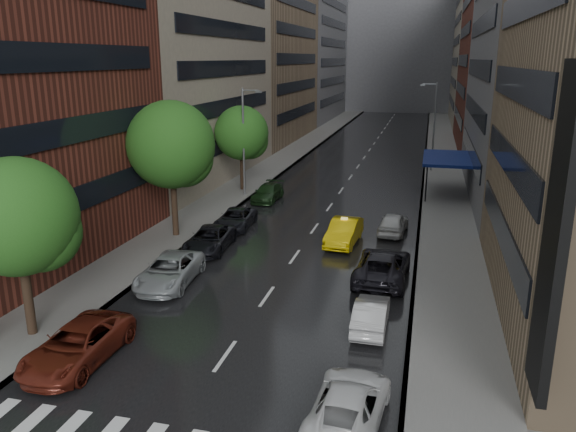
% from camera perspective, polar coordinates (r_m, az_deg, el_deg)
% --- Properties ---
extents(ground, '(220.00, 220.00, 0.00)m').
position_cam_1_polar(ground, '(20.20, -10.57, -19.29)').
color(ground, gray).
rests_on(ground, ground).
extents(road, '(14.00, 140.00, 0.01)m').
position_cam_1_polar(road, '(66.31, 7.56, 5.63)').
color(road, black).
rests_on(road, ground).
extents(sidewalk_left, '(4.00, 140.00, 0.15)m').
position_cam_1_polar(sidewalk_left, '(67.88, -0.04, 6.06)').
color(sidewalk_left, gray).
rests_on(sidewalk_left, ground).
extents(sidewalk_right, '(4.00, 140.00, 0.15)m').
position_cam_1_polar(sidewalk_right, '(65.91, 15.38, 5.20)').
color(sidewalk_right, gray).
rests_on(sidewalk_right, ground).
extents(buildings_left, '(8.00, 108.00, 38.00)m').
position_cam_1_polar(buildings_left, '(77.12, -2.93, 19.07)').
color(buildings_left, maroon).
rests_on(buildings_left, ground).
extents(buildings_right, '(8.05, 109.10, 36.00)m').
position_cam_1_polar(buildings_right, '(72.08, 21.20, 17.56)').
color(buildings_right, '#937A5B').
rests_on(buildings_right, ground).
extents(building_far, '(40.00, 14.00, 32.00)m').
position_cam_1_polar(building_far, '(133.16, 11.45, 17.40)').
color(building_far, slate).
rests_on(building_far, ground).
extents(tree_near, '(4.87, 4.87, 7.77)m').
position_cam_1_polar(tree_near, '(25.18, -25.82, -0.10)').
color(tree_near, '#382619').
rests_on(tree_near, ground).
extents(tree_mid, '(5.64, 5.64, 9.00)m').
position_cam_1_polar(tree_mid, '(36.86, -11.80, 7.08)').
color(tree_mid, '#382619').
rests_on(tree_mid, ground).
extents(tree_far, '(4.75, 4.75, 7.57)m').
position_cam_1_polar(tree_far, '(49.79, -4.75, 8.39)').
color(tree_far, '#382619').
rests_on(tree_far, ground).
extents(taxi, '(1.98, 4.91, 1.59)m').
position_cam_1_polar(taxi, '(36.07, 5.71, -1.61)').
color(taxi, yellow).
rests_on(taxi, ground).
extents(parked_cars_left, '(2.87, 31.79, 1.49)m').
position_cam_1_polar(parked_cars_left, '(33.35, -9.21, -3.34)').
color(parked_cars_left, '#611E13').
rests_on(parked_cars_left, ground).
extents(parked_cars_right, '(2.86, 25.94, 1.61)m').
position_cam_1_polar(parked_cars_right, '(28.20, 9.13, -6.90)').
color(parked_cars_right, silver).
rests_on(parked_cars_right, ground).
extents(street_lamp_left, '(1.74, 0.22, 9.00)m').
position_cam_1_polar(street_lamp_left, '(47.81, -4.46, 7.75)').
color(street_lamp_left, gray).
rests_on(street_lamp_left, sidewalk_left).
extents(street_lamp_right, '(1.74, 0.22, 9.00)m').
position_cam_1_polar(street_lamp_right, '(60.25, 14.55, 8.95)').
color(street_lamp_right, gray).
rests_on(street_lamp_right, sidewalk_right).
extents(awning, '(4.00, 8.00, 3.12)m').
position_cam_1_polar(awning, '(50.61, 15.83, 5.64)').
color(awning, navy).
rests_on(awning, sidewalk_right).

